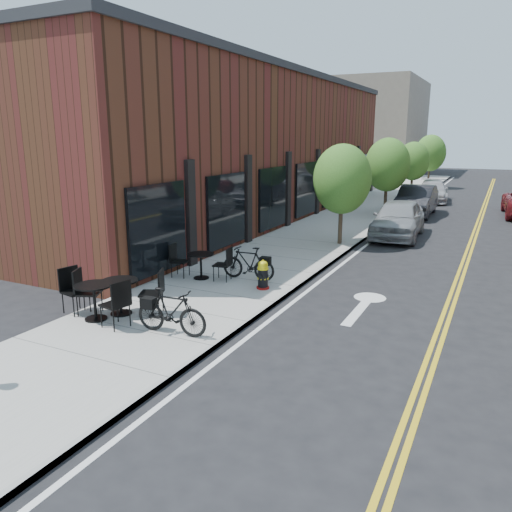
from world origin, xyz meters
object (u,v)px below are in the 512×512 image
Objects in this scene: parked_car_b at (416,201)px; parked_car_c at (432,191)px; bistro_set_b at (94,297)px; parked_car_a at (398,219)px; fire_hydrant at (263,275)px; bicycle_right at (171,312)px; bistro_set_c at (201,262)px; bicycle_left at (248,263)px; bistro_set_a at (120,292)px.

parked_car_c is at bearing 89.60° from parked_car_b.
parked_car_b is at bearing 89.75° from bistro_set_b.
parked_car_a is at bearing 83.50° from bistro_set_b.
bicycle_right reaches higher than fire_hydrant.
bicycle_right is at bearing -98.52° from fire_hydrant.
parked_car_c is at bearing 71.52° from bistro_set_c.
bicycle_left is at bearing -108.83° from parked_car_a.
bicycle_left is 4.76m from bistro_set_b.
parked_car_a is at bearing 58.27° from bistro_set_c.
bistro_set_a is 19.39m from parked_car_b.
bicycle_right is 4.21m from bistro_set_c.
parked_car_a is 1.00× the size of parked_car_c.
bicycle_left is at bearing -99.17° from parked_car_b.
bistro_set_c is (-2.06, 0.09, 0.10)m from fire_hydrant.
bicycle_right is 0.81× the size of bistro_set_b.
parked_car_c is (3.98, 25.97, 0.01)m from bistro_set_b.
bistro_set_b is 13.92m from parked_car_a.
bistro_set_a reaches higher than bistro_set_c.
bistro_set_c is (-1.29, -0.54, 0.00)m from bicycle_left.
fire_hydrant is 22.19m from parked_car_c.
fire_hydrant is at bearing -100.07° from parked_car_c.
parked_car_c reaches higher than bicycle_right.
parked_car_b reaches higher than parked_car_c.
fire_hydrant is 0.17× the size of parked_car_b.
fire_hydrant is 2.07m from bistro_set_c.
parked_car_a is (1.82, 9.42, 0.29)m from fire_hydrant.
bicycle_right is 1.86m from bistro_set_a.
parked_car_c is at bearing 88.75° from parked_car_a.
parked_car_b reaches higher than bistro_set_a.
bicycle_right is at bearing 2.22° from bicycle_left.
bicycle_right is 19.60m from parked_car_b.
parked_car_b reaches higher than parked_car_a.
bistro_set_a is 0.43× the size of parked_car_a.
bicycle_right is 2.08m from bistro_set_b.
bicycle_right is at bearing -75.18° from bistro_set_c.
bistro_set_a is (-1.80, 0.47, 0.04)m from bicycle_right.
parked_car_c reaches higher than bistro_set_a.
bistro_set_c is 22.33m from parked_car_c.
parked_car_c is at bearing -8.10° from bicycle_right.
bicycle_right is at bearing -38.90° from bistro_set_a.
parked_car_b reaches higher than bistro_set_c.
bistro_set_a is at bearing -101.43° from parked_car_b.
parked_car_b is (2.33, 15.12, 0.19)m from bicycle_left.
parked_car_b reaches higher than fire_hydrant.
bistro_set_b reaches higher than bistro_set_c.
parked_car_a is at bearing -13.23° from bicycle_right.
parked_car_c reaches higher than bistro_set_b.
bicycle_left is 1.40m from bistro_set_c.
parked_car_b is (3.98, 19.58, 0.13)m from bistro_set_b.
bistro_set_c is 0.38× the size of parked_car_b.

